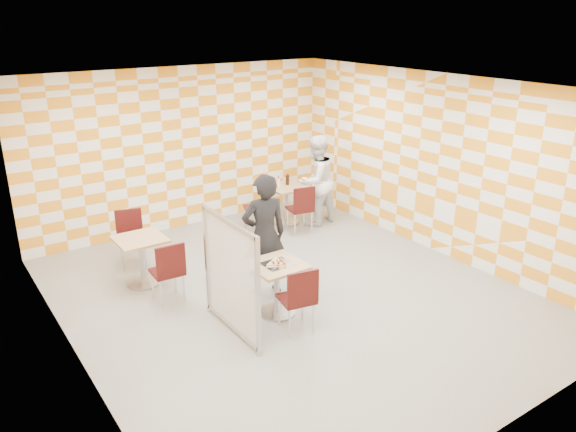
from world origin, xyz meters
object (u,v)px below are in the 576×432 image
object	(u,v)px
main_table	(277,280)
man_white	(316,181)
partition	(231,277)
chair_empty_near	(169,268)
chair_empty_far	(131,234)
second_table	(286,198)
soda_bottle	(287,180)
chair_main_front	(299,296)
empty_table	(141,253)
chair_second_side	(261,203)
sport_bottle	(279,182)
chair_second_front	(302,206)
man_dark	(264,235)

from	to	relation	value
main_table	man_white	size ratio (longest dim) A/B	0.43
main_table	partition	bearing A→B (deg)	-175.33
chair_empty_near	chair_empty_far	world-z (taller)	same
second_table	soda_bottle	size ratio (longest dim) A/B	3.26
chair_empty_near	chair_main_front	bearing A→B (deg)	-58.47
empty_table	chair_main_front	xyz separation A→B (m)	(1.13, -2.48, 0.04)
chair_second_side	partition	world-z (taller)	partition
chair_empty_near	sport_bottle	bearing A→B (deg)	30.54
chair_main_front	chair_second_side	bearing A→B (deg)	65.65
chair_second_front	partition	xyz separation A→B (m)	(-2.74, -2.26, 0.25)
second_table	man_white	distance (m)	0.67
partition	man_dark	bearing A→B (deg)	36.28
second_table	chair_main_front	size ratio (longest dim) A/B	0.81
main_table	second_table	distance (m)	3.51
main_table	soda_bottle	bearing A→B (deg)	53.11
chair_second_front	sport_bottle	xyz separation A→B (m)	(-0.05, 0.69, 0.29)
chair_second_front	partition	distance (m)	3.56
main_table	empty_table	distance (m)	2.24
chair_second_side	man_white	xyz separation A→B (m)	(1.06, -0.30, 0.33)
man_white	sport_bottle	distance (m)	0.71
chair_empty_near	soda_bottle	bearing A→B (deg)	28.82
chair_main_front	man_white	world-z (taller)	man_white
chair_second_front	chair_second_side	xyz separation A→B (m)	(-0.54, 0.57, 0.00)
chair_second_side	soda_bottle	world-z (taller)	soda_bottle
main_table	sport_bottle	xyz separation A→B (m)	(1.96, 2.89, 0.33)
second_table	chair_second_side	bearing A→B (deg)	-174.84
chair_second_front	sport_bottle	bearing A→B (deg)	94.13
second_table	empty_table	distance (m)	3.39
second_table	chair_empty_far	xyz separation A→B (m)	(-3.16, -0.16, 0.04)
chair_second_front	man_white	size ratio (longest dim) A/B	0.53
chair_second_front	man_dark	distance (m)	2.42
chair_empty_near	man_dark	xyz separation A→B (m)	(1.28, -0.48, 0.36)
chair_empty_far	sport_bottle	xyz separation A→B (m)	(3.02, 0.23, 0.29)
chair_empty_near	partition	xyz separation A→B (m)	(0.35, -1.16, 0.25)
main_table	chair_second_front	xyz separation A→B (m)	(2.01, 2.20, 0.04)
main_table	chair_empty_far	xyz separation A→B (m)	(-1.06, 2.66, 0.04)
main_table	man_dark	size ratio (longest dim) A/B	0.41
main_table	chair_empty_near	world-z (taller)	chair_empty_near
chair_second_side	chair_main_front	bearing A→B (deg)	-114.35
empty_table	partition	xyz separation A→B (m)	(0.45, -1.96, 0.28)
soda_bottle	chair_empty_far	bearing A→B (deg)	-176.05
second_table	partition	size ratio (longest dim) A/B	0.48
second_table	partition	xyz separation A→B (m)	(-2.82, -2.88, 0.28)
chair_second_side	soda_bottle	size ratio (longest dim) A/B	4.02
empty_table	chair_empty_near	xyz separation A→B (m)	(0.10, -0.80, 0.04)
chair_second_side	chair_empty_near	xyz separation A→B (m)	(-2.55, -1.66, 0.00)
chair_second_front	empty_table	bearing A→B (deg)	-174.67
sport_bottle	soda_bottle	distance (m)	0.20
man_white	sport_bottle	xyz separation A→B (m)	(-0.57, 0.43, -0.03)
partition	man_dark	size ratio (longest dim) A/B	0.86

